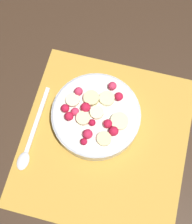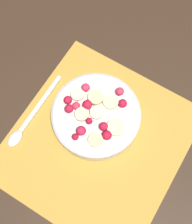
# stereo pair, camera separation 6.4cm
# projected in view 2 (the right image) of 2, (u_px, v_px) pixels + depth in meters

# --- Properties ---
(ground_plane) EXTENTS (3.00, 3.00, 0.00)m
(ground_plane) POSITION_uv_depth(u_px,v_px,m) (98.00, 142.00, 0.67)
(ground_plane) COLOR #382619
(placemat) EXTENTS (0.37, 0.35, 0.01)m
(placemat) POSITION_uv_depth(u_px,v_px,m) (98.00, 142.00, 0.67)
(placemat) COLOR gold
(placemat) RESTS_ON ground_plane
(fruit_bowl) EXTENTS (0.19, 0.19, 0.05)m
(fruit_bowl) POSITION_uv_depth(u_px,v_px,m) (96.00, 115.00, 0.66)
(fruit_bowl) COLOR silver
(fruit_bowl) RESTS_ON placemat
(spoon) EXTENTS (0.19, 0.03, 0.01)m
(spoon) POSITION_uv_depth(u_px,v_px,m) (26.00, 123.00, 0.67)
(spoon) COLOR silver
(spoon) RESTS_ON placemat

